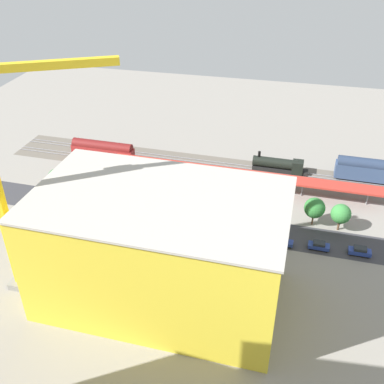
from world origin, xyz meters
The scene contains 23 objects.
ground_plane centered at (0.00, 0.00, 0.00)m, with size 193.69×193.69×0.00m, color gray.
rail_bed centered at (0.00, -21.32, 0.00)m, with size 121.05×13.26×0.01m, color #665E54.
street_asphalt centered at (0.00, 3.28, 0.00)m, with size 121.05×9.00×0.01m, color #38383D.
track_rails centered at (0.00, -21.32, 0.18)m, with size 121.02×9.76×0.12m.
platform_canopy_near centered at (-3.50, -13.55, 3.82)m, with size 65.88×5.82×4.07m.
locomotive centered at (-12.48, -23.95, 1.77)m, with size 14.38×3.02×5.00m.
passenger_coach centered at (-34.60, -23.95, 3.28)m, with size 17.30×3.58×6.25m.
freight_coach_far centered at (34.58, -18.69, 3.07)m, with size 17.38×3.27×5.83m.
parked_car_0 centered at (-30.24, 6.36, 0.80)m, with size 4.39×1.84×1.79m.
parked_car_1 centered at (-22.36, 6.40, 0.75)m, with size 4.26×1.95×1.68m.
parked_car_2 centered at (-15.06, 6.73, 0.71)m, with size 4.59×2.05×1.60m.
parked_car_3 centered at (-7.42, 6.73, 0.82)m, with size 4.15×1.92×1.84m.
parked_car_4 centered at (-1.08, 6.72, 0.81)m, with size 4.56×2.08×1.83m.
parked_car_5 centered at (6.47, 6.62, 0.79)m, with size 4.35×1.95×1.79m.
parked_car_6 centered at (14.64, 6.52, 0.75)m, with size 4.30×1.90×1.68m.
construction_building centered at (4.60, 25.76, 9.99)m, with size 40.03×23.51×19.99m, color yellow.
construction_roof_slab centered at (4.60, 25.76, 20.19)m, with size 40.63×24.11×0.40m, color #B7B2A8.
tower_crane centered at (28.51, 28.73, 23.89)m, with size 24.63×13.44×40.64m.
box_truck_0 centered at (-3.75, 9.24, 1.65)m, with size 9.20×3.12×3.38m.
street_tree_0 centered at (38.79, -1.15, 4.08)m, with size 4.21×4.21×6.20m.
street_tree_1 centered at (-20.97, -1.94, 4.25)m, with size 4.47×4.47×6.50m.
street_tree_2 centered at (-26.38, -1.23, 4.06)m, with size 4.23×4.23×6.19m.
traffic_light centered at (3.71, -1.30, 3.98)m, with size 0.50×0.36×5.93m.
Camera 1 is at (-14.19, 81.89, 58.49)m, focal length 42.49 mm.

